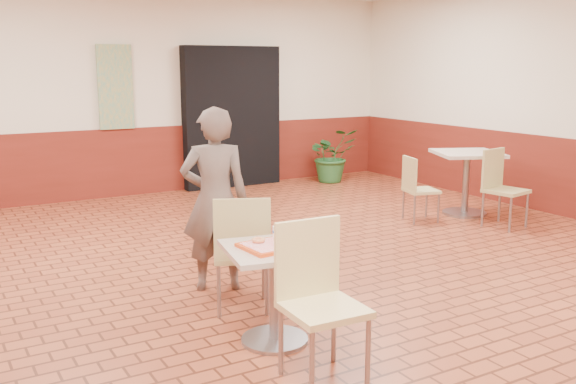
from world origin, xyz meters
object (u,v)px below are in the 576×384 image
chair_main_front (317,292)px  serving_tray (274,245)px  main_table (274,279)px  ring_donut (258,240)px  chair_second_left (416,185)px  customer (215,200)px  chair_main_back (242,248)px  second_table (466,172)px  long_john_donut (288,241)px  paper_cup (277,232)px  potted_plant (332,155)px  chair_second_front (501,184)px

chair_main_front → serving_tray: (0.01, 0.57, 0.15)m
main_table → ring_donut: ring_donut is taller
serving_tray → chair_second_left: chair_second_left is taller
customer → ring_donut: (-0.17, -1.13, -0.06)m
serving_tray → main_table: bearing=90.0°
chair_main_back → second_table: bearing=-134.6°
customer → serving_tray: bearing=106.6°
main_table → chair_second_left: size_ratio=0.85×
long_john_donut → paper_cup: 0.19m
serving_tray → long_john_donut: 0.10m
chair_main_back → second_table: 4.29m
potted_plant → paper_cup: bearing=-127.6°
ring_donut → chair_second_front: (4.03, 1.45, -0.22)m
second_table → chair_second_front: bearing=-98.2°
chair_main_front → main_table: bearing=91.0°
chair_main_front → customer: (0.11, 1.78, 0.24)m
customer → potted_plant: bearing=-113.6°
main_table → chair_second_left: 3.92m
chair_main_back → potted_plant: 5.82m
chair_main_front → chair_second_front: size_ratio=1.06×
chair_main_front → second_table: chair_main_front is taller
chair_main_front → chair_main_back: size_ratio=1.05×
main_table → long_john_donut: long_john_donut is taller
chair_main_front → ring_donut: size_ratio=10.35×
main_table → paper_cup: paper_cup is taller
main_table → chair_main_back: chair_main_back is taller
chair_main_front → serving_tray: bearing=91.0°
chair_main_front → paper_cup: bearing=83.7°
main_table → chair_main_front: bearing=-91.3°
main_table → paper_cup: (0.09, 0.12, 0.29)m
ring_donut → potted_plant: 6.32m
second_table → chair_second_front: chair_second_front is taller
long_john_donut → second_table: 4.57m
serving_tray → chair_second_left: size_ratio=0.54×
chair_main_front → second_table: size_ratio=1.20×
main_table → chair_main_back: bearing=84.9°
paper_cup → chair_main_front: bearing=-98.6°
long_john_donut → potted_plant: (3.80, 5.08, -0.30)m
serving_tray → paper_cup: size_ratio=5.26×
chair_second_left → customer: bearing=123.2°
chair_second_front → main_table: bearing=-169.0°
ring_donut → chair_second_left: chair_second_left is taller
customer → paper_cup: (-0.00, -1.09, -0.03)m
chair_second_left → potted_plant: bearing=2.8°
paper_cup → serving_tray: bearing=-127.2°
ring_donut → paper_cup: size_ratio=1.14×
long_john_donut → second_table: second_table is taller
chair_second_left → second_table: bearing=-76.8°
long_john_donut → paper_cup: size_ratio=1.85×
serving_tray → chair_second_front: bearing=21.2°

